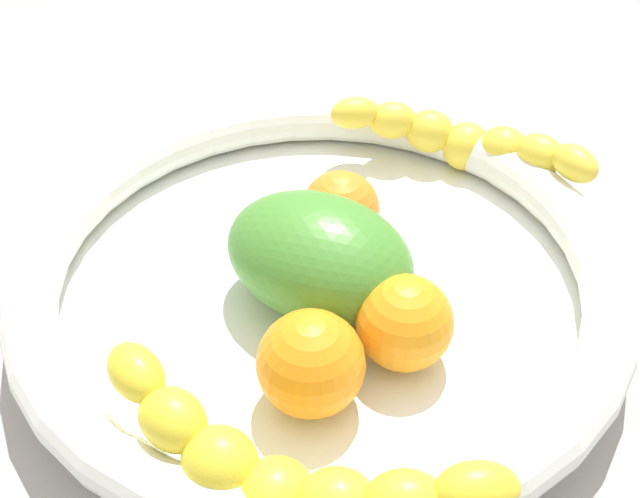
# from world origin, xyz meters

# --- Properties ---
(kitchen_counter) EXTENTS (1.20, 1.20, 0.03)m
(kitchen_counter) POSITION_xyz_m (0.00, 0.00, 0.01)
(kitchen_counter) COLOR #9A9698
(kitchen_counter) RESTS_ON ground
(fruit_bowl) EXTENTS (0.37, 0.37, 0.05)m
(fruit_bowl) POSITION_xyz_m (0.00, 0.00, 0.05)
(fruit_bowl) COLOR white
(fruit_bowl) RESTS_ON kitchen_counter
(banana_draped_left) EXTENTS (0.19, 0.10, 0.05)m
(banana_draped_left) POSITION_xyz_m (-0.10, -0.13, 0.08)
(banana_draped_left) COLOR yellow
(banana_draped_left) RESTS_ON fruit_bowl
(banana_draped_right) EXTENTS (0.20, 0.10, 0.06)m
(banana_draped_right) POSITION_xyz_m (0.01, 0.15, 0.08)
(banana_draped_right) COLOR yellow
(banana_draped_right) RESTS_ON fruit_bowl
(orange_front) EXTENTS (0.05, 0.05, 0.05)m
(orange_front) POSITION_xyz_m (-0.01, -0.04, 0.07)
(orange_front) COLOR orange
(orange_front) RESTS_ON fruit_bowl
(orange_mid_left) EXTENTS (0.06, 0.06, 0.06)m
(orange_mid_left) POSITION_xyz_m (0.00, 0.09, 0.08)
(orange_mid_left) COLOR orange
(orange_mid_left) RESTS_ON fruit_bowl
(orange_mid_right) EXTENTS (0.05, 0.05, 0.05)m
(orange_mid_right) POSITION_xyz_m (-0.05, 0.05, 0.07)
(orange_mid_right) COLOR orange
(orange_mid_right) RESTS_ON fruit_bowl
(mango_green) EXTENTS (0.14, 0.13, 0.07)m
(mango_green) POSITION_xyz_m (0.00, 0.01, 0.08)
(mango_green) COLOR #488E33
(mango_green) RESTS_ON fruit_bowl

